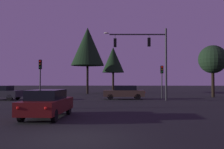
{
  "coord_description": "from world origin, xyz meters",
  "views": [
    {
      "loc": [
        1.64,
        -8.72,
        1.98
      ],
      "look_at": [
        0.73,
        17.06,
        2.66
      ],
      "focal_mm": 40.88,
      "sensor_mm": 36.0,
      "label": 1
    }
  ],
  "objects_px": {
    "traffic_light_corner_left": "(162,75)",
    "car_crossing_left": "(124,92)",
    "tree_left_far": "(113,60)",
    "car_crossing_right": "(2,92)",
    "car_nearside_lane": "(47,103)",
    "tree_behind_sign": "(213,60)",
    "traffic_signal_mast_arm": "(149,51)",
    "traffic_light_corner_right": "(40,72)",
    "tree_center_horizon": "(88,47)"
  },
  "relations": [
    {
      "from": "car_crossing_left",
      "to": "tree_left_far",
      "type": "relative_size",
      "value": 0.57
    },
    {
      "from": "tree_left_far",
      "to": "traffic_light_corner_left",
      "type": "bearing_deg",
      "value": -66.83
    },
    {
      "from": "tree_center_horizon",
      "to": "car_crossing_right",
      "type": "bearing_deg",
      "value": -118.39
    },
    {
      "from": "car_crossing_left",
      "to": "car_crossing_right",
      "type": "distance_m",
      "value": 13.04
    },
    {
      "from": "tree_behind_sign",
      "to": "traffic_signal_mast_arm",
      "type": "bearing_deg",
      "value": -146.28
    },
    {
      "from": "traffic_light_corner_left",
      "to": "car_nearside_lane",
      "type": "distance_m",
      "value": 18.5
    },
    {
      "from": "traffic_signal_mast_arm",
      "to": "tree_left_far",
      "type": "bearing_deg",
      "value": 103.44
    },
    {
      "from": "traffic_signal_mast_arm",
      "to": "tree_left_far",
      "type": "relative_size",
      "value": 0.94
    },
    {
      "from": "car_nearside_lane",
      "to": "car_crossing_right",
      "type": "distance_m",
      "value": 15.54
    },
    {
      "from": "traffic_signal_mast_arm",
      "to": "traffic_light_corner_right",
      "type": "bearing_deg",
      "value": -166.92
    },
    {
      "from": "traffic_signal_mast_arm",
      "to": "car_crossing_right",
      "type": "xyz_separation_m",
      "value": [
        -15.5,
        0.19,
        -4.29
      ]
    },
    {
      "from": "car_nearside_lane",
      "to": "car_crossing_right",
      "type": "relative_size",
      "value": 1.13
    },
    {
      "from": "tree_behind_sign",
      "to": "tree_left_far",
      "type": "relative_size",
      "value": 0.82
    },
    {
      "from": "tree_center_horizon",
      "to": "tree_left_far",
      "type": "bearing_deg",
      "value": 46.0
    },
    {
      "from": "tree_behind_sign",
      "to": "tree_left_far",
      "type": "bearing_deg",
      "value": 136.66
    },
    {
      "from": "traffic_light_corner_right",
      "to": "car_crossing_right",
      "type": "distance_m",
      "value": 5.97
    },
    {
      "from": "traffic_signal_mast_arm",
      "to": "traffic_light_corner_left",
      "type": "xyz_separation_m",
      "value": [
        1.89,
        3.45,
        -2.37
      ]
    },
    {
      "from": "tree_center_horizon",
      "to": "traffic_light_corner_left",
      "type": "bearing_deg",
      "value": -45.52
    },
    {
      "from": "tree_center_horizon",
      "to": "car_crossing_left",
      "type": "bearing_deg",
      "value": -64.95
    },
    {
      "from": "traffic_light_corner_left",
      "to": "tree_left_far",
      "type": "relative_size",
      "value": 0.48
    },
    {
      "from": "tree_behind_sign",
      "to": "traffic_light_corner_left",
      "type": "bearing_deg",
      "value": -161.32
    },
    {
      "from": "traffic_light_corner_left",
      "to": "car_crossing_right",
      "type": "xyz_separation_m",
      "value": [
        -17.39,
        -3.27,
        -1.92
      ]
    },
    {
      "from": "car_crossing_left",
      "to": "tree_left_far",
      "type": "distance_m",
      "value": 16.97
    },
    {
      "from": "tree_left_far",
      "to": "tree_center_horizon",
      "type": "bearing_deg",
      "value": -134.0
    },
    {
      "from": "traffic_light_corner_left",
      "to": "car_nearside_lane",
      "type": "bearing_deg",
      "value": -118.43
    },
    {
      "from": "car_crossing_right",
      "to": "car_nearside_lane",
      "type": "bearing_deg",
      "value": -56.26
    },
    {
      "from": "car_crossing_right",
      "to": "tree_behind_sign",
      "type": "distance_m",
      "value": 24.99
    },
    {
      "from": "traffic_signal_mast_arm",
      "to": "car_crossing_left",
      "type": "height_order",
      "value": "traffic_signal_mast_arm"
    },
    {
      "from": "car_crossing_right",
      "to": "tree_center_horizon",
      "type": "relative_size",
      "value": 0.39
    },
    {
      "from": "tree_center_horizon",
      "to": "traffic_light_corner_right",
      "type": "bearing_deg",
      "value": -98.36
    },
    {
      "from": "traffic_light_corner_left",
      "to": "car_crossing_left",
      "type": "bearing_deg",
      "value": -157.72
    },
    {
      "from": "tree_behind_sign",
      "to": "car_crossing_right",
      "type": "bearing_deg",
      "value": -167.08
    },
    {
      "from": "car_nearside_lane",
      "to": "car_crossing_right",
      "type": "bearing_deg",
      "value": 123.74
    },
    {
      "from": "traffic_signal_mast_arm",
      "to": "traffic_light_corner_right",
      "type": "xyz_separation_m",
      "value": [
        -10.57,
        -2.46,
        -2.21
      ]
    },
    {
      "from": "traffic_light_corner_right",
      "to": "traffic_light_corner_left",
      "type": "bearing_deg",
      "value": 25.39
    },
    {
      "from": "tree_behind_sign",
      "to": "tree_center_horizon",
      "type": "distance_m",
      "value": 18.77
    },
    {
      "from": "tree_left_far",
      "to": "tree_center_horizon",
      "type": "height_order",
      "value": "tree_center_horizon"
    },
    {
      "from": "car_crossing_left",
      "to": "tree_left_far",
      "type": "bearing_deg",
      "value": 96.03
    },
    {
      "from": "traffic_light_corner_right",
      "to": "car_nearside_lane",
      "type": "bearing_deg",
      "value": -70.22
    },
    {
      "from": "tree_behind_sign",
      "to": "car_nearside_lane",
      "type": "bearing_deg",
      "value": -129.92
    },
    {
      "from": "car_crossing_left",
      "to": "tree_left_far",
      "type": "height_order",
      "value": "tree_left_far"
    },
    {
      "from": "car_crossing_left",
      "to": "car_crossing_right",
      "type": "relative_size",
      "value": 1.1
    },
    {
      "from": "traffic_light_corner_right",
      "to": "tree_left_far",
      "type": "xyz_separation_m",
      "value": [
        6.32,
        20.25,
        2.83
      ]
    },
    {
      "from": "traffic_light_corner_left",
      "to": "car_nearside_lane",
      "type": "relative_size",
      "value": 0.81
    },
    {
      "from": "traffic_signal_mast_arm",
      "to": "traffic_light_corner_left",
      "type": "bearing_deg",
      "value": 61.37
    },
    {
      "from": "car_crossing_right",
      "to": "tree_left_far",
      "type": "relative_size",
      "value": 0.52
    },
    {
      "from": "car_nearside_lane",
      "to": "tree_behind_sign",
      "type": "height_order",
      "value": "tree_behind_sign"
    },
    {
      "from": "traffic_light_corner_left",
      "to": "car_crossing_left",
      "type": "relative_size",
      "value": 0.83
    },
    {
      "from": "traffic_light_corner_right",
      "to": "car_crossing_left",
      "type": "height_order",
      "value": "traffic_light_corner_right"
    },
    {
      "from": "car_nearside_lane",
      "to": "car_crossing_right",
      "type": "xyz_separation_m",
      "value": [
        -8.63,
        12.92,
        -0.0
      ]
    }
  ]
}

